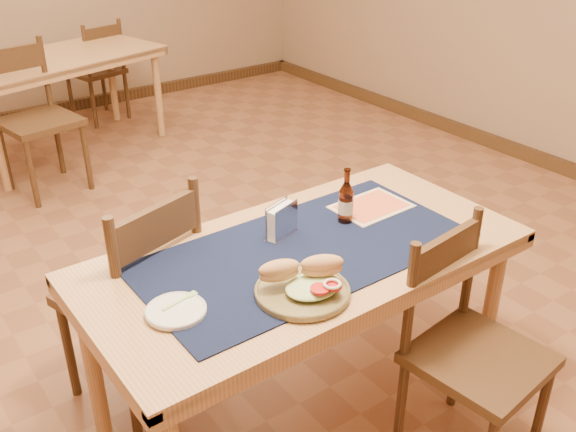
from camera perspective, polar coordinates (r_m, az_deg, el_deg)
room at (r=2.70m, az=-9.18°, el=16.15°), size 6.04×7.04×2.84m
main_table at (r=2.34m, az=1.45°, el=-4.87°), size 1.60×0.80×0.75m
placemat at (r=2.30m, az=1.48°, el=-3.08°), size 1.20×0.60×0.01m
baseboard at (r=3.25m, az=-7.38°, el=-7.80°), size 6.00×7.00×0.10m
back_table at (r=5.24m, az=-19.96°, el=12.32°), size 1.69×1.13×0.75m
chair_main_far at (r=2.57m, az=-13.29°, el=-6.70°), size 0.56×0.56×0.97m
chair_main_near at (r=2.38m, az=15.86°, el=-11.26°), size 0.46×0.46×0.91m
chair_back_near at (r=4.64m, az=-21.56°, el=8.21°), size 0.53×0.53×1.00m
chair_back_far at (r=5.92m, az=-16.56°, el=12.37°), size 0.48×0.48×0.88m
sandwich_plate at (r=2.05m, az=1.47°, el=-6.12°), size 0.31×0.31×0.12m
side_plate at (r=2.01m, az=-9.93°, el=-8.24°), size 0.19×0.19×0.02m
fork at (r=2.04m, az=-9.37°, el=-7.33°), size 0.13×0.04×0.00m
beer_bottle at (r=2.46m, az=5.17°, el=1.22°), size 0.06×0.06×0.22m
napkin_holder at (r=2.36m, az=-0.57°, el=-0.44°), size 0.15×0.10×0.13m
menu_card at (r=2.61m, az=7.41°, el=0.86°), size 0.30×0.23×0.01m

